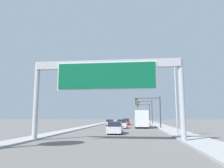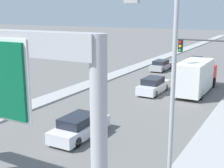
{
  "view_description": "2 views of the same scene",
  "coord_description": "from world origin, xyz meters",
  "px_view_note": "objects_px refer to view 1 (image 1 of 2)",
  "views": [
    {
      "loc": [
        2.59,
        -0.95,
        2.12
      ],
      "look_at": [
        0.0,
        22.48,
        5.6
      ],
      "focal_mm": 35.0,
      "sensor_mm": 36.0,
      "label": 1
    },
    {
      "loc": [
        10.49,
        11.39,
        7.59
      ],
      "look_at": [
        -1.96,
        33.97,
        1.6
      ],
      "focal_mm": 50.0,
      "sensor_mm": 36.0,
      "label": 2
    }
  ],
  "objects_px": {
    "car_near_left": "(122,124)",
    "car_near_center": "(126,122)",
    "sign_gantry": "(106,77)",
    "traffic_light_near_intersection": "(151,106)",
    "truck_box_primary": "(141,119)",
    "street_lamp_right": "(173,91)",
    "car_mid_center": "(110,123)",
    "traffic_light_mid_block": "(147,108)",
    "traffic_light_far_intersection": "(145,110)",
    "car_far_right": "(115,128)"
  },
  "relations": [
    {
      "from": "car_near_left",
      "to": "car_near_center",
      "type": "distance_m",
      "value": 15.67
    },
    {
      "from": "sign_gantry",
      "to": "traffic_light_near_intersection",
      "type": "height_order",
      "value": "sign_gantry"
    },
    {
      "from": "truck_box_primary",
      "to": "street_lamp_right",
      "type": "height_order",
      "value": "street_lamp_right"
    },
    {
      "from": "car_mid_center",
      "to": "traffic_light_mid_block",
      "type": "bearing_deg",
      "value": 40.43
    },
    {
      "from": "sign_gantry",
      "to": "traffic_light_far_intersection",
      "type": "relative_size",
      "value": 2.24
    },
    {
      "from": "car_mid_center",
      "to": "street_lamp_right",
      "type": "height_order",
      "value": "street_lamp_right"
    },
    {
      "from": "car_near_center",
      "to": "car_near_left",
      "type": "bearing_deg",
      "value": -90.0
    },
    {
      "from": "car_near_center",
      "to": "traffic_light_mid_block",
      "type": "bearing_deg",
      "value": 33.87
    },
    {
      "from": "car_near_left",
      "to": "car_far_right",
      "type": "distance_m",
      "value": 12.31
    },
    {
      "from": "sign_gantry",
      "to": "street_lamp_right",
      "type": "relative_size",
      "value": 1.61
    },
    {
      "from": "traffic_light_mid_block",
      "to": "street_lamp_right",
      "type": "xyz_separation_m",
      "value": [
        1.02,
        -35.04,
        0.61
      ]
    },
    {
      "from": "traffic_light_far_intersection",
      "to": "car_near_center",
      "type": "bearing_deg",
      "value": -111.54
    },
    {
      "from": "car_far_right",
      "to": "traffic_light_mid_block",
      "type": "xyz_separation_m",
      "value": [
        5.57,
        31.71,
        3.57
      ]
    },
    {
      "from": "truck_box_primary",
      "to": "traffic_light_near_intersection",
      "type": "bearing_deg",
      "value": -56.98
    },
    {
      "from": "truck_box_primary",
      "to": "traffic_light_far_intersection",
      "type": "relative_size",
      "value": 1.35
    },
    {
      "from": "car_near_center",
      "to": "street_lamp_right",
      "type": "relative_size",
      "value": 0.55
    },
    {
      "from": "car_mid_center",
      "to": "traffic_light_mid_block",
      "type": "distance_m",
      "value": 12.45
    },
    {
      "from": "sign_gantry",
      "to": "traffic_light_near_intersection",
      "type": "bearing_deg",
      "value": 75.48
    },
    {
      "from": "sign_gantry",
      "to": "car_near_center",
      "type": "relative_size",
      "value": 2.92
    },
    {
      "from": "car_near_left",
      "to": "traffic_light_near_intersection",
      "type": "distance_m",
      "value": 6.08
    },
    {
      "from": "traffic_light_near_intersection",
      "to": "traffic_light_far_intersection",
      "type": "distance_m",
      "value": 30.0
    },
    {
      "from": "sign_gantry",
      "to": "car_near_left",
      "type": "bearing_deg",
      "value": 90.0
    },
    {
      "from": "car_near_left",
      "to": "truck_box_primary",
      "type": "xyz_separation_m",
      "value": [
        3.5,
        2.04,
        0.88
      ]
    },
    {
      "from": "traffic_light_near_intersection",
      "to": "traffic_light_mid_block",
      "type": "distance_m",
      "value": 20.01
    },
    {
      "from": "sign_gantry",
      "to": "street_lamp_right",
      "type": "xyz_separation_m",
      "value": [
        6.59,
        5.08,
        -0.74
      ]
    },
    {
      "from": "car_far_right",
      "to": "traffic_light_near_intersection",
      "type": "distance_m",
      "value": 13.2
    },
    {
      "from": "sign_gantry",
      "to": "traffic_light_mid_block",
      "type": "xyz_separation_m",
      "value": [
        5.57,
        40.12,
        -1.36
      ]
    },
    {
      "from": "car_far_right",
      "to": "traffic_light_mid_block",
      "type": "height_order",
      "value": "traffic_light_mid_block"
    },
    {
      "from": "car_near_center",
      "to": "car_far_right",
      "type": "bearing_deg",
      "value": -90.0
    },
    {
      "from": "sign_gantry",
      "to": "street_lamp_right",
      "type": "height_order",
      "value": "street_lamp_right"
    },
    {
      "from": "traffic_light_near_intersection",
      "to": "traffic_light_far_intersection",
      "type": "relative_size",
      "value": 0.93
    },
    {
      "from": "sign_gantry",
      "to": "car_near_center",
      "type": "distance_m",
      "value": 36.71
    },
    {
      "from": "car_near_center",
      "to": "car_mid_center",
      "type": "relative_size",
      "value": 0.98
    },
    {
      "from": "traffic_light_near_intersection",
      "to": "traffic_light_mid_block",
      "type": "relative_size",
      "value": 0.88
    },
    {
      "from": "street_lamp_right",
      "to": "traffic_light_far_intersection",
      "type": "bearing_deg",
      "value": 91.48
    },
    {
      "from": "car_near_center",
      "to": "traffic_light_mid_block",
      "type": "height_order",
      "value": "traffic_light_mid_block"
    },
    {
      "from": "car_near_left",
      "to": "traffic_light_mid_block",
      "type": "distance_m",
      "value": 20.5
    },
    {
      "from": "sign_gantry",
      "to": "street_lamp_right",
      "type": "bearing_deg",
      "value": 37.65
    },
    {
      "from": "car_mid_center",
      "to": "car_near_left",
      "type": "bearing_deg",
      "value": -73.32
    },
    {
      "from": "truck_box_primary",
      "to": "traffic_light_mid_block",
      "type": "height_order",
      "value": "traffic_light_mid_block"
    },
    {
      "from": "car_far_right",
      "to": "truck_box_primary",
      "type": "distance_m",
      "value": 14.8
    },
    {
      "from": "sign_gantry",
      "to": "traffic_light_far_intersection",
      "type": "height_order",
      "value": "sign_gantry"
    },
    {
      "from": "street_lamp_right",
      "to": "car_near_left",
      "type": "bearing_deg",
      "value": 112.86
    },
    {
      "from": "car_mid_center",
      "to": "car_near_center",
      "type": "bearing_deg",
      "value": 48.74
    },
    {
      "from": "car_near_center",
      "to": "street_lamp_right",
      "type": "distance_m",
      "value": 32.25
    },
    {
      "from": "truck_box_primary",
      "to": "traffic_light_far_intersection",
      "type": "distance_m",
      "value": 27.54
    },
    {
      "from": "car_near_left",
      "to": "traffic_light_far_intersection",
      "type": "xyz_separation_m",
      "value": [
        5.42,
        29.41,
        3.3
      ]
    },
    {
      "from": "car_far_right",
      "to": "truck_box_primary",
      "type": "bearing_deg",
      "value": 76.29
    },
    {
      "from": "car_far_right",
      "to": "truck_box_primary",
      "type": "height_order",
      "value": "truck_box_primary"
    },
    {
      "from": "car_near_center",
      "to": "traffic_light_near_intersection",
      "type": "height_order",
      "value": "traffic_light_near_intersection"
    }
  ]
}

